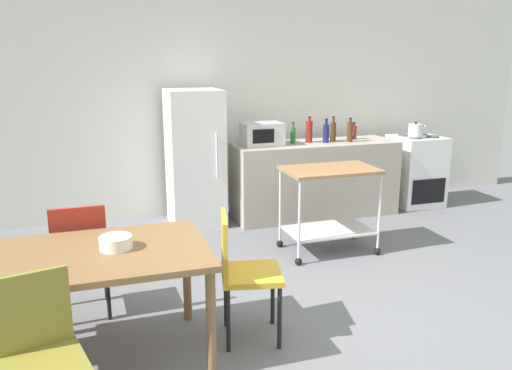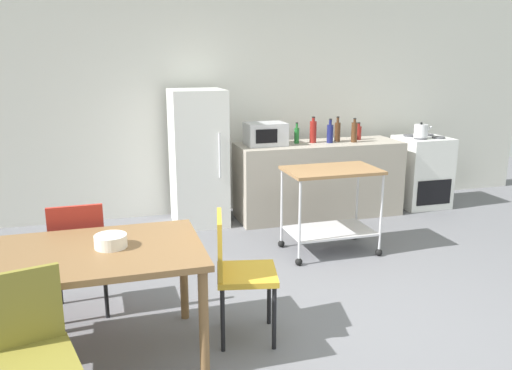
{
  "view_description": "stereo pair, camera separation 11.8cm",
  "coord_description": "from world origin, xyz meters",
  "views": [
    {
      "loc": [
        -1.69,
        -3.03,
        1.91
      ],
      "look_at": [
        -0.31,
        1.2,
        0.8
      ],
      "focal_mm": 36.4,
      "sensor_mm": 36.0,
      "label": 1
    },
    {
      "loc": [
        -1.57,
        -3.06,
        1.91
      ],
      "look_at": [
        -0.31,
        1.2,
        0.8
      ],
      "focal_mm": 36.4,
      "sensor_mm": 36.0,
      "label": 2
    }
  ],
  "objects": [
    {
      "name": "bottle_olive_oil",
      "position": [
        1.46,
        2.69,
        0.99
      ],
      "size": [
        0.07,
        0.07,
        0.21
      ],
      "color": "maroon",
      "rests_on": "kitchen_counter"
    },
    {
      "name": "bottle_soy_sauce",
      "position": [
        1.02,
        2.57,
        1.02
      ],
      "size": [
        0.08,
        0.08,
        0.29
      ],
      "color": "navy",
      "rests_on": "kitchen_counter"
    },
    {
      "name": "fruit_bowl",
      "position": [
        -1.57,
        0.11,
        0.79
      ],
      "size": [
        0.2,
        0.2,
        0.08
      ],
      "primitive_type": "cylinder",
      "color": "white",
      "rests_on": "dining_table"
    },
    {
      "name": "chair_olive",
      "position": [
        -1.99,
        -0.58,
        0.52
      ],
      "size": [
        0.49,
        0.49,
        0.89
      ],
      "rotation": [
        0.0,
        0.0,
        0.25
      ],
      "color": "olive",
      "rests_on": "ground_plane"
    },
    {
      "name": "bottle_vinegar",
      "position": [
        0.83,
        2.64,
        1.03
      ],
      "size": [
        0.08,
        0.08,
        0.31
      ],
      "color": "maroon",
      "rests_on": "kitchen_counter"
    },
    {
      "name": "stove_oven",
      "position": [
        2.35,
        2.62,
        0.45
      ],
      "size": [
        0.6,
        0.61,
        0.92
      ],
      "color": "white",
      "rests_on": "ground_plane"
    },
    {
      "name": "microwave",
      "position": [
        0.23,
        2.63,
        1.03
      ],
      "size": [
        0.46,
        0.35,
        0.26
      ],
      "color": "silver",
      "rests_on": "kitchen_counter"
    },
    {
      "name": "refrigerator",
      "position": [
        -0.55,
        2.7,
        0.78
      ],
      "size": [
        0.6,
        0.63,
        1.55
      ],
      "color": "white",
      "rests_on": "ground_plane"
    },
    {
      "name": "dining_table",
      "position": [
        -1.77,
        0.09,
        0.67
      ],
      "size": [
        1.5,
        0.9,
        0.75
      ],
      "color": "brown",
      "rests_on": "ground_plane"
    },
    {
      "name": "kettle",
      "position": [
        2.23,
        2.52,
        1.0
      ],
      "size": [
        0.24,
        0.17,
        0.19
      ],
      "color": "silver",
      "rests_on": "stove_oven"
    },
    {
      "name": "chair_mustard",
      "position": [
        -0.77,
        0.1,
        0.52
      ],
      "size": [
        0.48,
        0.48,
        0.89
      ],
      "rotation": [
        0.0,
        0.0,
        1.36
      ],
      "color": "gold",
      "rests_on": "ground_plane"
    },
    {
      "name": "bottle_wine",
      "position": [
        0.62,
        2.64,
        1.0
      ],
      "size": [
        0.06,
        0.06,
        0.25
      ],
      "color": "#1E6628",
      "rests_on": "kitchen_counter"
    },
    {
      "name": "back_wall",
      "position": [
        0.0,
        3.2,
        1.45
      ],
      "size": [
        8.4,
        0.12,
        2.9
      ],
      "primitive_type": "cube",
      "color": "silver",
      "rests_on": "ground_plane"
    },
    {
      "name": "bottle_sesame_oil",
      "position": [
        1.15,
        2.65,
        1.02
      ],
      "size": [
        0.07,
        0.07,
        0.3
      ],
      "color": "#4C2D19",
      "rests_on": "kitchen_counter"
    },
    {
      "name": "kitchen_cart",
      "position": [
        0.52,
        1.42,
        0.57
      ],
      "size": [
        0.91,
        0.57,
        0.85
      ],
      "color": "olive",
      "rests_on": "ground_plane"
    },
    {
      "name": "bottle_soda",
      "position": [
        1.31,
        2.52,
        1.03
      ],
      "size": [
        0.07,
        0.07,
        0.29
      ],
      "color": "#4C2D19",
      "rests_on": "kitchen_counter"
    },
    {
      "name": "chair_red",
      "position": [
        -1.81,
        0.75,
        0.52
      ],
      "size": [
        0.41,
        0.41,
        0.89
      ],
      "rotation": [
        0.0,
        0.0,
        3.16
      ],
      "color": "#B72D23",
      "rests_on": "ground_plane"
    },
    {
      "name": "ground_plane",
      "position": [
        0.0,
        0.0,
        0.0
      ],
      "size": [
        12.0,
        12.0,
        0.0
      ],
      "primitive_type": "plane",
      "color": "slate"
    },
    {
      "name": "kitchen_counter",
      "position": [
        0.9,
        2.6,
        0.45
      ],
      "size": [
        2.0,
        0.64,
        0.9
      ],
      "primitive_type": "cube",
      "color": "#A89E8E",
      "rests_on": "ground_plane"
    }
  ]
}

